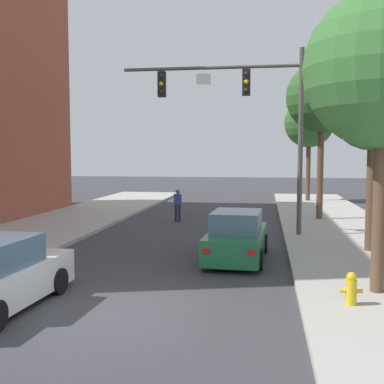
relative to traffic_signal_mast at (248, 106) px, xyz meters
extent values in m
plane|color=#38383D|center=(-2.47, -9.87, -5.38)|extent=(120.00, 120.00, 0.00)
cylinder|color=#514C47|center=(2.13, 0.01, -1.48)|extent=(0.20, 0.20, 7.50)
cylinder|color=#514C47|center=(-1.52, 0.01, 1.57)|extent=(7.30, 0.14, 0.14)
cube|color=black|center=(-0.06, 0.01, 0.94)|extent=(0.32, 0.28, 1.05)
sphere|color=#2D2823|center=(-0.06, -0.14, 1.27)|extent=(0.18, 0.18, 0.18)
sphere|color=yellow|center=(-0.06, -0.14, 0.94)|extent=(0.18, 0.18, 0.18)
sphere|color=#2D2823|center=(-0.06, -0.14, 0.61)|extent=(0.18, 0.18, 0.18)
cube|color=black|center=(-3.57, 0.01, 0.94)|extent=(0.32, 0.28, 1.05)
sphere|color=#2D2823|center=(-3.57, -0.14, 1.27)|extent=(0.18, 0.18, 0.18)
sphere|color=yellow|center=(-3.57, -0.14, 0.94)|extent=(0.18, 0.18, 0.18)
sphere|color=#2D2823|center=(-3.57, -0.14, 0.61)|extent=(0.18, 0.18, 0.18)
cube|color=white|center=(-1.82, -0.01, 1.12)|extent=(0.60, 0.03, 0.44)
cube|color=#1E663D|center=(-0.15, -4.32, -4.82)|extent=(1.92, 4.28, 0.80)
cube|color=slate|center=(-0.16, -4.47, -4.10)|extent=(1.60, 2.08, 0.64)
cylinder|color=black|center=(-0.89, -2.98, -5.06)|extent=(0.25, 0.65, 0.64)
cylinder|color=black|center=(0.72, -3.06, -5.06)|extent=(0.25, 0.65, 0.64)
cylinder|color=black|center=(-1.03, -5.58, -5.06)|extent=(0.25, 0.65, 0.64)
cylinder|color=black|center=(0.59, -5.66, -5.06)|extent=(0.25, 0.65, 0.64)
cube|color=red|center=(-0.90, -6.40, -4.70)|extent=(0.20, 0.05, 0.14)
cube|color=red|center=(0.37, -6.47, -4.70)|extent=(0.20, 0.05, 0.14)
cylinder|color=black|center=(-5.87, -8.76, -5.06)|extent=(0.25, 0.65, 0.64)
cylinder|color=black|center=(-4.26, -8.84, -5.06)|extent=(0.25, 0.65, 0.64)
cylinder|color=#232847|center=(-3.73, 3.95, -4.96)|extent=(0.14, 0.14, 0.85)
cylinder|color=#232847|center=(-3.55, 3.95, -4.96)|extent=(0.14, 0.14, 0.85)
cube|color=#2D4799|center=(-3.64, 3.95, -4.25)|extent=(0.36, 0.22, 0.56)
sphere|color=brown|center=(-3.64, 3.95, -3.85)|extent=(0.22, 0.22, 0.22)
cylinder|color=gold|center=(2.62, -9.09, -4.96)|extent=(0.24, 0.24, 0.55)
sphere|color=gold|center=(2.62, -9.09, -4.62)|extent=(0.22, 0.22, 0.22)
cylinder|color=gold|center=(2.44, -9.09, -4.93)|extent=(0.12, 0.09, 0.09)
cylinder|color=gold|center=(2.80, -9.09, -4.93)|extent=(0.12, 0.09, 0.09)
cylinder|color=brown|center=(3.41, -7.98, -3.30)|extent=(0.32, 0.32, 3.87)
sphere|color=#387033|center=(3.41, -7.98, 0.02)|extent=(3.70, 3.70, 3.70)
cylinder|color=brown|center=(4.29, -2.89, -3.36)|extent=(0.32, 0.32, 3.75)
sphere|color=#387033|center=(4.29, -2.89, -0.41)|extent=(2.85, 2.85, 2.85)
cylinder|color=brown|center=(3.48, 5.04, -2.83)|extent=(0.32, 0.32, 4.79)
sphere|color=#2D6028|center=(3.48, 5.04, 0.89)|extent=(3.54, 3.54, 3.54)
cylinder|color=brown|center=(3.74, 14.78, -3.15)|extent=(0.32, 0.32, 4.16)
sphere|color=#2D6028|center=(3.74, 14.78, 0.22)|extent=(3.44, 3.44, 3.44)
camera|label=1|loc=(0.73, -19.68, -1.94)|focal=44.54mm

